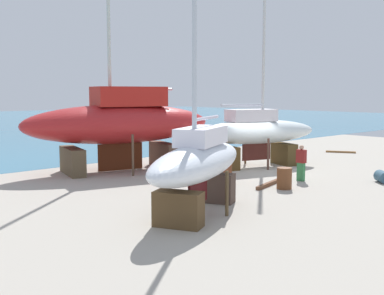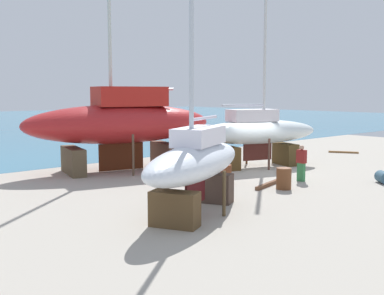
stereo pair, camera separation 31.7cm
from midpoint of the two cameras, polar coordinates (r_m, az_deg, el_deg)
ground_plane at (r=23.66m, az=14.65°, el=-3.67°), size 46.11×46.11×0.00m
sailboat_large_starboard at (r=26.71m, az=8.14°, el=1.79°), size 7.76×4.37×11.70m
sailboat_small_center at (r=25.44m, az=-8.06°, el=2.93°), size 10.69×5.89×16.21m
sailboat_far_slipway at (r=16.26m, az=0.99°, el=-1.83°), size 7.19×4.85×10.30m
worker at (r=22.84m, az=13.31°, el=-1.76°), size 0.24×0.44×1.70m
barrel_ochre at (r=20.90m, az=11.33°, el=-3.65°), size 0.90×0.90×0.92m
barrel_tipped_left at (r=23.60m, az=22.24°, el=-3.31°), size 0.94×0.96×0.54m
barrel_tipped_center at (r=21.56m, az=4.45°, el=-3.25°), size 0.56×0.56×0.90m
timber_plank_far at (r=21.53m, az=9.54°, el=-4.35°), size 2.37×0.78×0.15m
timber_plank_near at (r=34.30m, az=17.88°, el=-0.53°), size 1.14×1.80×0.12m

